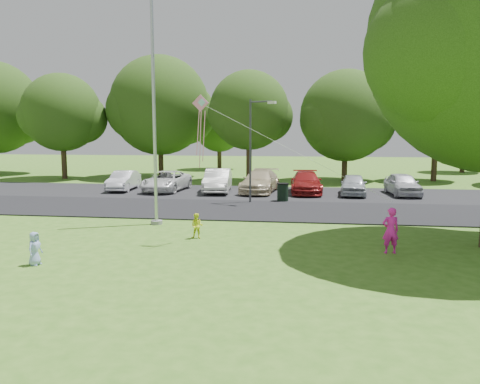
# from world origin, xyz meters

# --- Properties ---
(ground) EXTENTS (120.00, 120.00, 0.00)m
(ground) POSITION_xyz_m (0.00, 0.00, 0.00)
(ground) COLOR #3C6D1C
(ground) RESTS_ON ground
(park_road) EXTENTS (60.00, 6.00, 0.06)m
(park_road) POSITION_xyz_m (0.00, 9.00, 0.03)
(park_road) COLOR black
(park_road) RESTS_ON ground
(parking_strip) EXTENTS (42.00, 7.00, 0.06)m
(parking_strip) POSITION_xyz_m (0.00, 15.50, 0.03)
(parking_strip) COLOR black
(parking_strip) RESTS_ON ground
(flagpole) EXTENTS (0.50, 0.50, 10.00)m
(flagpole) POSITION_xyz_m (-3.50, 5.00, 4.17)
(flagpole) COLOR #B7BABF
(flagpole) RESTS_ON ground
(street_lamp) EXTENTS (1.50, 0.80, 5.70)m
(street_lamp) POSITION_xyz_m (0.04, 11.34, 3.43)
(street_lamp) COLOR #3F3F44
(street_lamp) RESTS_ON ground
(trash_can) EXTENTS (0.68, 0.68, 1.07)m
(trash_can) POSITION_xyz_m (1.62, 12.15, 0.54)
(trash_can) COLOR black
(trash_can) RESTS_ON ground
(tree_row) EXTENTS (64.35, 11.94, 10.88)m
(tree_row) POSITION_xyz_m (1.59, 24.23, 5.71)
(tree_row) COLOR #332316
(tree_row) RESTS_ON ground
(horizon_trees) EXTENTS (77.46, 7.20, 7.02)m
(horizon_trees) POSITION_xyz_m (4.06, 33.88, 4.30)
(horizon_trees) COLOR #332316
(horizon_trees) RESTS_ON ground
(parked_cars) EXTENTS (19.79, 5.16, 1.49)m
(parked_cars) POSITION_xyz_m (-0.23, 15.55, 0.75)
(parked_cars) COLOR silver
(parked_cars) RESTS_ON ground
(woman) EXTENTS (0.61, 0.45, 1.53)m
(woman) POSITION_xyz_m (5.63, 1.36, 0.76)
(woman) COLOR #FA21B1
(woman) RESTS_ON ground
(child_yellow) EXTENTS (0.47, 0.37, 0.96)m
(child_yellow) POSITION_xyz_m (-1.14, 2.57, 0.48)
(child_yellow) COLOR #ECF626
(child_yellow) RESTS_ON ground
(child_blue) EXTENTS (0.40, 0.54, 1.02)m
(child_blue) POSITION_xyz_m (-5.18, -1.51, 0.51)
(child_blue) COLOR #94AAE3
(child_blue) RESTS_ON ground
(kite) EXTENTS (6.76, 0.88, 3.53)m
(kite) POSITION_xyz_m (-0.65, 1.95, 4.46)
(kite) COLOR pink
(kite) RESTS_ON ground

